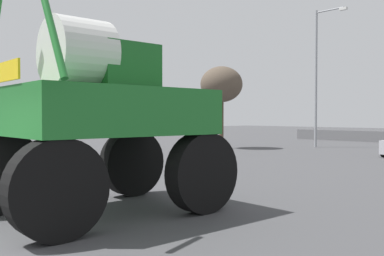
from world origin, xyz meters
The scene contains 4 objects.
oversize_sprayer centered at (-0.49, 3.94, 2.08)m, with size 4.13×5.06×4.73m.
traffic_signal_near_left centered at (-6.08, 8.77, 2.99)m, with size 0.24×0.54×4.09m.
streetlight_far_left centered at (-8.41, 25.22, 5.16)m, with size 2.32×0.24×9.30m.
bare_tree_left centered at (-12.15, 19.66, 4.18)m, with size 2.77×2.77×5.40m.
Camera 1 is at (7.67, -0.79, 2.08)m, focal length 40.38 mm.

